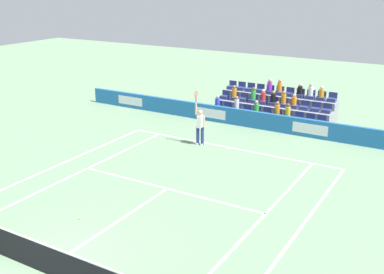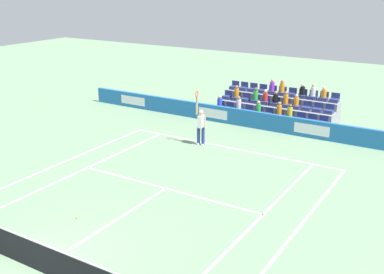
% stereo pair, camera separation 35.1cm
% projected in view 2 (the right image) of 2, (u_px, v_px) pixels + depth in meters
% --- Properties ---
extents(ground_plane, '(80.00, 80.00, 0.00)m').
position_uv_depth(ground_plane, '(37.00, 270.00, 13.36)').
color(ground_plane, gray).
extents(line_baseline, '(10.97, 0.10, 0.01)m').
position_uv_depth(line_baseline, '(230.00, 148.00, 22.97)').
color(line_baseline, white).
rests_on(line_baseline, ground).
extents(line_service, '(8.23, 0.10, 0.01)m').
position_uv_depth(line_service, '(166.00, 188.00, 18.53)').
color(line_service, white).
rests_on(line_service, ground).
extents(line_centre_service, '(0.10, 6.40, 0.01)m').
position_uv_depth(line_centre_service, '(112.00, 223.00, 15.95)').
color(line_centre_service, white).
rests_on(line_centre_service, ground).
extents(line_singles_sideline_left, '(0.10, 11.89, 0.01)m').
position_uv_depth(line_singles_sideline_left, '(80.00, 171.00, 20.20)').
color(line_singles_sideline_left, white).
rests_on(line_singles_sideline_left, ground).
extents(line_singles_sideline_right, '(0.10, 11.89, 0.01)m').
position_uv_depth(line_singles_sideline_right, '(258.00, 220.00, 16.13)').
color(line_singles_sideline_right, white).
rests_on(line_singles_sideline_right, ground).
extents(line_doubles_sideline_left, '(0.10, 11.89, 0.01)m').
position_uv_depth(line_doubles_sideline_left, '(57.00, 165.00, 20.88)').
color(line_doubles_sideline_left, white).
rests_on(line_doubles_sideline_left, ground).
extents(line_doubles_sideline_right, '(0.10, 11.89, 0.01)m').
position_uv_depth(line_doubles_sideline_right, '(297.00, 230.00, 15.45)').
color(line_doubles_sideline_right, white).
rests_on(line_doubles_sideline_right, ground).
extents(line_centre_mark, '(0.10, 0.20, 0.01)m').
position_uv_depth(line_centre_mark, '(229.00, 148.00, 22.89)').
color(line_centre_mark, white).
rests_on(line_centre_mark, ground).
extents(sponsor_barrier, '(23.08, 0.22, 0.94)m').
position_uv_depth(sponsor_barrier, '(260.00, 121.00, 25.69)').
color(sponsor_barrier, '#1E66AD').
rests_on(sponsor_barrier, ground).
extents(tennis_net, '(11.97, 0.10, 1.07)m').
position_uv_depth(tennis_net, '(35.00, 255.00, 13.21)').
color(tennis_net, '#33383D').
rests_on(tennis_net, ground).
extents(tennis_player, '(0.53, 0.39, 2.85)m').
position_uv_depth(tennis_player, '(201.00, 125.00, 23.08)').
color(tennis_player, navy).
rests_on(tennis_player, ground).
extents(stadium_stand, '(6.82, 2.85, 2.18)m').
position_uv_depth(stadium_stand, '(276.00, 109.00, 27.52)').
color(stadium_stand, gray).
rests_on(stadium_stand, ground).
extents(loose_tennis_ball, '(0.07, 0.07, 0.07)m').
position_uv_depth(loose_tennis_ball, '(77.00, 217.00, 16.22)').
color(loose_tennis_ball, '#D1E533').
rests_on(loose_tennis_ball, ground).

